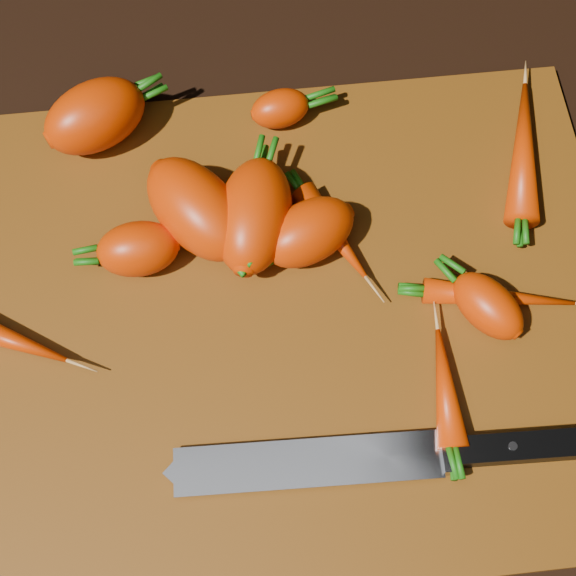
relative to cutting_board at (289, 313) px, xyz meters
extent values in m
cube|color=black|center=(0.00, 0.00, -0.01)|extent=(2.00, 2.00, 0.01)
cube|color=#66370B|center=(0.00, 0.00, 0.00)|extent=(0.50, 0.40, 0.01)
ellipsoid|color=#CC2F00|center=(-0.14, 0.17, 0.03)|extent=(0.10, 0.09, 0.05)
ellipsoid|color=#CC2F00|center=(-0.11, 0.05, 0.03)|extent=(0.06, 0.05, 0.04)
ellipsoid|color=#CC2F00|center=(-0.06, 0.08, 0.03)|extent=(0.10, 0.11, 0.06)
ellipsoid|color=#CC2F00|center=(-0.02, 0.07, 0.03)|extent=(0.08, 0.11, 0.06)
ellipsoid|color=#CC2F00|center=(0.02, 0.05, 0.03)|extent=(0.09, 0.07, 0.05)
ellipsoid|color=#CC2F00|center=(0.01, 0.17, 0.02)|extent=(0.05, 0.04, 0.03)
ellipsoid|color=#CC2F00|center=(0.14, -0.02, 0.02)|extent=(0.06, 0.07, 0.04)
ellipsoid|color=#CC2F00|center=(0.20, 0.11, 0.02)|extent=(0.06, 0.13, 0.03)
ellipsoid|color=#CC2F00|center=(0.15, -0.01, 0.02)|extent=(0.11, 0.04, 0.02)
ellipsoid|color=#CC2F00|center=(0.10, -0.07, 0.02)|extent=(0.03, 0.09, 0.02)
ellipsoid|color=#CC2F00|center=(0.04, 0.05, 0.02)|extent=(0.06, 0.09, 0.02)
ellipsoid|color=#CC2F00|center=(-0.20, -0.01, 0.02)|extent=(0.09, 0.06, 0.02)
cube|color=gray|center=(-0.09, -0.11, 0.01)|extent=(0.18, 0.04, 0.00)
cube|color=gray|center=(0.01, -0.12, 0.01)|extent=(0.01, 0.03, 0.01)
cube|color=black|center=(0.06, -0.12, 0.01)|extent=(0.10, 0.02, 0.01)
cylinder|color=#B2B2B7|center=(0.05, -0.12, 0.02)|extent=(0.01, 0.01, 0.00)
camera|label=1|loc=(-0.03, -0.22, 0.56)|focal=50.00mm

